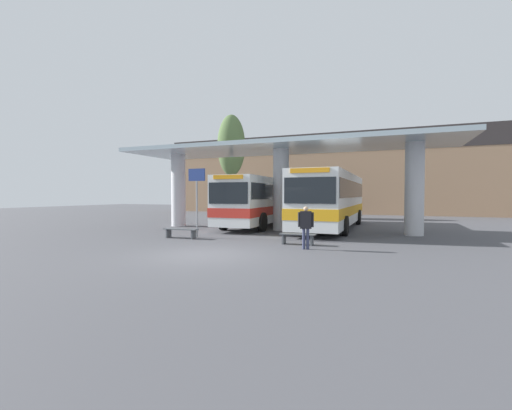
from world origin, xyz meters
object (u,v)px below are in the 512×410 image
waiting_bench_near_pillar (181,231)px  waiting_bench_mid_platform (298,237)px  transit_bus_center_bay (332,198)px  info_sign_platform (197,189)px  pedestrian_waiting (306,223)px  transit_bus_left_bay (261,199)px  poplar_tree_behind_left (231,146)px  parked_car_street (308,205)px

waiting_bench_near_pillar → waiting_bench_mid_platform: size_ratio=1.17×
transit_bus_center_bay → waiting_bench_near_pillar: 9.83m
info_sign_platform → pedestrian_waiting: bearing=-15.3°
waiting_bench_near_pillar → waiting_bench_mid_platform: (5.77, 0.00, -0.01)m
transit_bus_center_bay → waiting_bench_near_pillar: (-5.97, -7.66, -1.52)m
transit_bus_left_bay → poplar_tree_behind_left: bearing=-54.4°
transit_bus_center_bay → parked_car_street: transit_bus_center_bay is taller
waiting_bench_near_pillar → pedestrian_waiting: size_ratio=1.07×
transit_bus_center_bay → pedestrian_waiting: bearing=92.9°
transit_bus_center_bay → waiting_bench_mid_platform: size_ratio=8.28×
pedestrian_waiting → poplar_tree_behind_left: bearing=112.0°
waiting_bench_mid_platform → pedestrian_waiting: size_ratio=0.91×
pedestrian_waiting → waiting_bench_near_pillar: bearing=158.5°
transit_bus_left_bay → info_sign_platform: 6.87m
poplar_tree_behind_left → waiting_bench_near_pillar: bearing=-73.1°
waiting_bench_near_pillar → transit_bus_center_bay: bearing=52.1°
info_sign_platform → parked_car_street: bearing=87.7°
transit_bus_left_bay → pedestrian_waiting: 9.80m
waiting_bench_near_pillar → poplar_tree_behind_left: poplar_tree_behind_left is taller
waiting_bench_mid_platform → pedestrian_waiting: 1.39m
info_sign_platform → poplar_tree_behind_left: (-5.21, 14.71, 4.29)m
waiting_bench_mid_platform → info_sign_platform: info_sign_platform is taller
transit_bus_center_bay → parked_car_street: size_ratio=2.75×
waiting_bench_mid_platform → transit_bus_left_bay: bearing=121.1°
transit_bus_center_bay → info_sign_platform: size_ratio=3.70×
info_sign_platform → poplar_tree_behind_left: bearing=109.5°
transit_bus_left_bay → poplar_tree_behind_left: size_ratio=1.09×
waiting_bench_mid_platform → pedestrian_waiting: pedestrian_waiting is taller
info_sign_platform → poplar_tree_behind_left: poplar_tree_behind_left is taller
info_sign_platform → pedestrian_waiting: info_sign_platform is taller
parked_car_street → transit_bus_center_bay: bearing=-74.5°
transit_bus_left_bay → parked_car_street: size_ratio=2.32×
poplar_tree_behind_left → transit_bus_left_bay: bearing=-52.9°
waiting_bench_near_pillar → info_sign_platform: (0.58, 0.53, 2.03)m
transit_bus_center_bay → poplar_tree_behind_left: size_ratio=1.30×
info_sign_platform → parked_car_street: 20.47m
poplar_tree_behind_left → transit_bus_center_bay: bearing=-35.6°
transit_bus_center_bay → pedestrian_waiting: (0.40, -8.72, -0.86)m
waiting_bench_mid_platform → parked_car_street: 21.40m
pedestrian_waiting → transit_bus_left_bay: bearing=108.9°
transit_bus_center_bay → poplar_tree_behind_left: (-10.60, 7.58, 4.80)m
waiting_bench_near_pillar → waiting_bench_mid_platform: 5.77m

